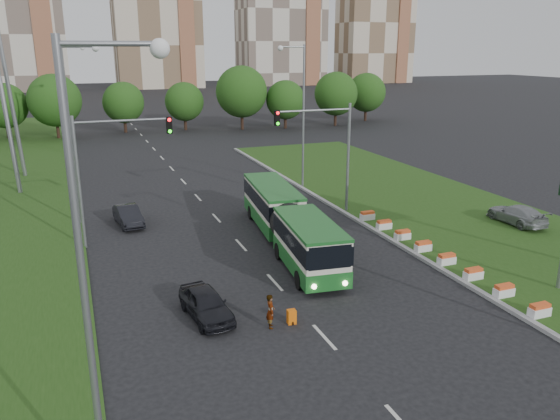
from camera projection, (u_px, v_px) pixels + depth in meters
name	position (u px, v px, depth m)	size (l,w,h in m)	color
ground	(327.00, 274.00, 29.42)	(360.00, 360.00, 0.00)	black
grass_median	(437.00, 209.00, 41.01)	(14.00, 60.00, 0.15)	#204413
median_kerb	(355.00, 219.00, 38.63)	(0.30, 60.00, 0.18)	#949494
left_verge	(3.00, 193.00, 45.62)	(12.00, 110.00, 0.10)	#204413
lane_markings	(193.00, 192.00, 46.29)	(0.20, 100.00, 0.01)	beige
flower_planters	(435.00, 252.00, 31.32)	(1.10, 15.90, 0.60)	white
traffic_mast_median	(328.00, 142.00, 38.48)	(5.76, 0.32, 8.00)	gray
traffic_mast_left	(106.00, 160.00, 32.39)	(5.76, 0.32, 8.00)	gray
street_lamps	(221.00, 139.00, 35.63)	(36.00, 60.00, 12.00)	gray
tree_line	(227.00, 99.00, 80.80)	(120.00, 8.00, 9.00)	#204913
apartment_tower_ceast	(155.00, 1.00, 161.71)	(25.00, 15.00, 50.00)	beige
apartment_tower_east	(281.00, 10.00, 175.84)	(27.00, 15.00, 47.00)	beige
midrise_east	(375.00, 23.00, 188.83)	(24.00, 14.00, 40.00)	beige
articulated_bus	(286.00, 221.00, 33.31)	(2.41, 15.46, 2.55)	beige
car_left_near	(206.00, 304.00, 24.52)	(1.59, 3.96, 1.35)	black
car_left_far	(128.00, 216.00, 37.45)	(1.41, 4.04, 1.33)	black
car_median	(517.00, 214.00, 37.28)	(1.83, 4.51, 1.31)	gray
pedestrian	(270.00, 311.00, 23.61)	(0.57, 0.37, 1.55)	gray
shopping_trolley	(292.00, 317.00, 24.07)	(0.38, 0.40, 0.65)	orange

